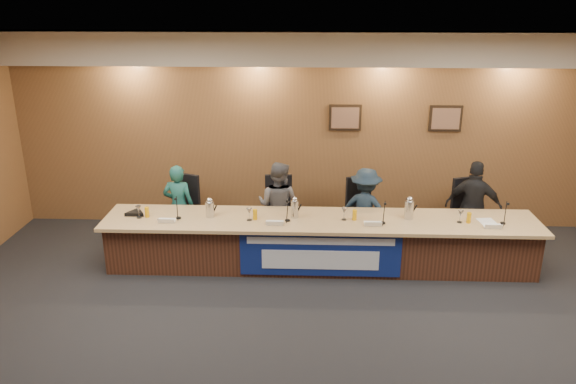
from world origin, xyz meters
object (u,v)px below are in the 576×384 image
panelist_b (278,205)px  panelist_a (179,206)px  panelist_c (365,209)px  carafe_mid (295,209)px  carafe_right (409,210)px  panelist_d (474,207)px  speakerphone (136,213)px  dais_body (320,243)px  office_chair_d (470,218)px  carafe_left (210,209)px  office_chair_a (181,214)px  banner (320,254)px  office_chair_c (364,217)px  office_chair_b (279,216)px

panelist_b → panelist_a: bearing=18.9°
panelist_a → panelist_c: (2.85, 0.00, -0.01)m
carafe_mid → carafe_right: 1.60m
panelist_d → speakerphone: (-4.95, -0.60, 0.07)m
dais_body → office_chair_d: 2.42m
speakerphone → carafe_left: bearing=-2.1°
panelist_c → office_chair_a: 2.86m
banner → office_chair_d: banner is taller
panelist_b → office_chair_a: (-1.53, 0.10, -0.21)m
panelist_d → office_chair_c: bearing=16.8°
office_chair_b → panelist_c: bearing=-7.5°
office_chair_d → banner: bearing=-172.9°
office_chair_b → carafe_right: size_ratio=1.83×
office_chair_d → carafe_left: (-3.87, -0.74, 0.38)m
panelist_c → office_chair_d: size_ratio=2.69×
panelist_b → office_chair_b: bearing=-71.1°
panelist_a → panelist_c: size_ratio=1.02×
panelist_d → carafe_mid: 2.75m
panelist_c → carafe_right: bearing=151.1°
carafe_left → carafe_right: (2.80, 0.04, 0.02)m
panelist_b → banner: bearing=140.3°
banner → speakerphone: (-2.64, 0.43, 0.40)m
office_chair_c → carafe_right: bearing=-75.1°
dais_body → carafe_mid: size_ratio=23.69×
carafe_right → panelist_c: bearing=132.1°
office_chair_c → banner: bearing=-144.3°
dais_body → office_chair_c: bearing=46.0°
office_chair_c → carafe_mid: size_ratio=1.90×
panelist_a → carafe_right: 3.46m
dais_body → panelist_a: size_ratio=4.58×
panelist_a → panelist_c: 2.85m
office_chair_a → panelist_b: bearing=17.8°
panelist_d → banner: bearing=44.3°
carafe_mid → carafe_right: (1.60, 0.02, 0.00)m
office_chair_c → office_chair_d: (1.62, 0.00, 0.00)m
carafe_left → speakerphone: 1.08m
office_chair_a → carafe_right: carafe_right is taller
dais_body → speakerphone: size_ratio=18.75×
office_chair_b → carafe_left: size_ratio=2.16×
office_chair_a → speakerphone: (-0.48, -0.70, 0.30)m
banner → office_chair_b: bearing=119.1°
panelist_a → speakerphone: (-0.48, -0.60, 0.12)m
dais_body → carafe_left: bearing=-179.1°
panelist_b → office_chair_d: bearing=-159.2°
office_chair_a → office_chair_d: 4.47m
dais_body → carafe_mid: carafe_mid is taller
office_chair_c → office_chair_a: bearing=157.1°
office_chair_b → office_chair_c: bearing=-3.2°
carafe_mid → carafe_right: bearing=0.7°
panelist_d → speakerphone: size_ratio=4.43×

